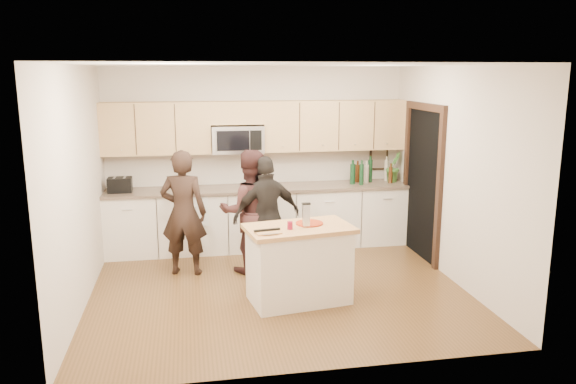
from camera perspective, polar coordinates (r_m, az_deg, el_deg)
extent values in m
plane|color=brown|center=(7.04, -1.03, -9.74)|extent=(4.50, 4.50, 0.00)
cube|color=beige|center=(8.61, -3.19, 3.61)|extent=(4.50, 0.02, 2.70)
cube|color=beige|center=(4.75, 2.77, -3.45)|extent=(4.50, 0.02, 2.70)
cube|color=beige|center=(6.69, -20.47, 0.38)|extent=(0.02, 4.00, 2.70)
cube|color=beige|center=(7.35, 16.52, 1.65)|extent=(0.02, 4.00, 2.70)
cube|color=white|center=(6.54, -1.12, 12.80)|extent=(4.50, 4.00, 0.02)
cube|color=silver|center=(8.49, -2.86, -2.71)|extent=(4.50, 0.62, 0.90)
cube|color=#715C4B|center=(8.37, -2.88, 0.38)|extent=(4.50, 0.66, 0.04)
cube|color=tan|center=(8.34, -13.26, 6.32)|extent=(1.55, 0.33, 0.75)
cube|color=tan|center=(8.61, 4.68, 6.77)|extent=(2.17, 0.33, 0.75)
cube|color=tan|center=(8.34, -5.24, 8.04)|extent=(0.78, 0.33, 0.33)
cube|color=silver|center=(8.34, -5.17, 5.38)|extent=(0.76, 0.40, 0.40)
cube|color=black|center=(8.13, -5.60, 5.20)|extent=(0.47, 0.01, 0.29)
cube|color=black|center=(8.17, -3.28, 5.27)|extent=(0.17, 0.01, 0.29)
cube|color=black|center=(8.20, 13.54, 0.73)|extent=(0.02, 1.05, 2.10)
cube|color=black|center=(7.68, 15.12, -0.12)|extent=(0.06, 0.10, 2.10)
cube|color=black|center=(8.71, 11.93, 1.46)|extent=(0.06, 0.10, 2.10)
cube|color=black|center=(8.05, 13.81, 8.42)|extent=(0.06, 1.25, 0.10)
cube|color=black|center=(9.05, 9.20, 3.44)|extent=(0.30, 0.03, 0.38)
cube|color=tan|center=(9.04, 9.23, 3.42)|extent=(0.24, 0.00, 0.32)
cube|color=white|center=(8.06, -9.30, -1.84)|extent=(0.34, 0.01, 0.48)
cube|color=white|center=(8.30, -9.40, 0.22)|extent=(0.34, 0.60, 0.01)
cube|color=silver|center=(6.54, 1.12, -7.52)|extent=(1.19, 0.81, 0.85)
cube|color=tan|center=(6.40, 1.13, -3.73)|extent=(1.29, 0.88, 0.05)
cylinder|color=#9A250E|center=(6.50, 2.18, -3.19)|extent=(0.32, 0.32, 0.02)
cube|color=silver|center=(6.32, 1.86, -2.37)|extent=(0.08, 0.05, 0.25)
cube|color=black|center=(6.29, 1.86, -1.20)|extent=(0.09, 0.05, 0.02)
cylinder|color=maroon|center=(6.27, 0.20, -3.41)|extent=(0.06, 0.06, 0.09)
cube|color=tan|center=(6.13, -2.02, -4.13)|extent=(0.30, 0.21, 0.02)
cube|color=black|center=(6.16, -2.15, -3.88)|extent=(0.30, 0.08, 0.02)
cube|color=silver|center=(6.04, -1.78, -4.28)|extent=(0.18, 0.05, 0.01)
cube|color=black|center=(8.33, -16.70, 0.70)|extent=(0.33, 0.23, 0.21)
cube|color=silver|center=(8.32, -17.22, 1.40)|extent=(0.03, 0.17, 0.00)
cube|color=silver|center=(8.30, -16.27, 1.44)|extent=(0.03, 0.17, 0.00)
cylinder|color=black|center=(8.60, 6.59, 2.02)|extent=(0.08, 0.08, 0.37)
cylinder|color=#3E1E0B|center=(8.79, 7.08, 2.09)|extent=(0.07, 0.07, 0.33)
cylinder|color=#9D937C|center=(8.71, 7.97, 2.03)|extent=(0.08, 0.08, 0.35)
cylinder|color=black|center=(8.81, 8.34, 2.33)|extent=(0.07, 0.07, 0.41)
cylinder|color=#3E1E0B|center=(8.78, 10.38, 1.90)|extent=(0.06, 0.06, 0.31)
cylinder|color=#9D937C|center=(8.95, 9.98, 2.36)|extent=(0.07, 0.07, 0.39)
cylinder|color=black|center=(8.56, 7.49, 1.97)|extent=(0.06, 0.06, 0.38)
imported|color=#3C702C|center=(8.87, 10.65, 2.53)|extent=(0.33, 0.33, 0.47)
imported|color=black|center=(7.42, -10.56, -2.09)|extent=(0.68, 0.52, 1.65)
imported|color=#331A19|center=(7.41, -3.92, -1.98)|extent=(0.81, 0.63, 1.64)
imported|color=black|center=(7.31, -2.17, -2.44)|extent=(0.99, 0.61, 1.57)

